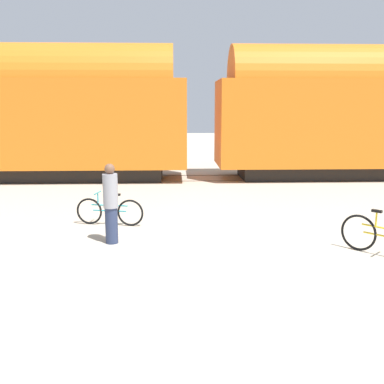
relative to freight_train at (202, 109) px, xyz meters
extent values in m
plane|color=#B2A893|center=(0.00, -10.47, -2.80)|extent=(80.00, 80.00, 0.00)
cube|color=black|center=(-6.83, 0.00, -2.53)|extent=(10.40, 2.18, 0.55)
cube|color=orange|center=(-6.83, 0.00, -0.55)|extent=(12.38, 2.90, 3.40)
cylinder|color=orange|center=(-6.83, 0.00, 1.14)|extent=(11.39, 2.76, 2.76)
cube|color=black|center=(6.83, 0.00, -2.53)|extent=(10.40, 2.18, 0.55)
cube|color=orange|center=(6.83, 0.00, -0.55)|extent=(12.38, 2.90, 3.40)
cylinder|color=orange|center=(6.83, 0.00, 1.14)|extent=(11.39, 2.76, 2.76)
cube|color=#4C4238|center=(0.00, -0.72, -2.79)|extent=(38.04, 0.07, 0.01)
cube|color=#4C4238|center=(0.00, 0.72, -2.79)|extent=(38.04, 0.07, 0.01)
torus|color=black|center=(2.69, -9.42, -2.42)|extent=(0.56, 0.59, 0.76)
cylinder|color=gold|center=(3.05, -9.81, -2.38)|extent=(0.60, 0.64, 0.04)
cylinder|color=gold|center=(2.92, -9.67, -2.06)|extent=(0.04, 0.04, 0.32)
cube|color=black|center=(2.92, -9.67, -1.90)|extent=(0.19, 0.20, 0.05)
torus|color=black|center=(-3.28, -7.10, -2.46)|extent=(0.67, 0.18, 0.67)
torus|color=black|center=(-2.22, -7.31, -2.46)|extent=(0.67, 0.18, 0.67)
cylinder|color=teal|center=(-2.75, -7.21, -2.29)|extent=(0.94, 0.23, 0.04)
cylinder|color=teal|center=(-2.75, -7.21, -2.43)|extent=(0.85, 0.21, 0.04)
cylinder|color=teal|center=(-2.57, -7.24, -2.15)|extent=(0.04, 0.04, 0.28)
cube|color=black|center=(-2.57, -7.24, -2.01)|extent=(0.21, 0.12, 0.05)
cylinder|color=teal|center=(-3.04, -7.15, -2.14)|extent=(0.04, 0.04, 0.31)
cylinder|color=teal|center=(-3.04, -7.15, -1.98)|extent=(0.12, 0.46, 0.03)
cylinder|color=#283351|center=(-2.50, -8.71, -2.40)|extent=(0.27, 0.27, 0.80)
cylinder|color=gray|center=(-2.50, -8.71, -1.64)|extent=(0.32, 0.32, 0.74)
sphere|color=brown|center=(-2.50, -8.71, -1.16)|extent=(0.22, 0.22, 0.22)
camera|label=1|loc=(-1.11, -18.23, 0.19)|focal=42.00mm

